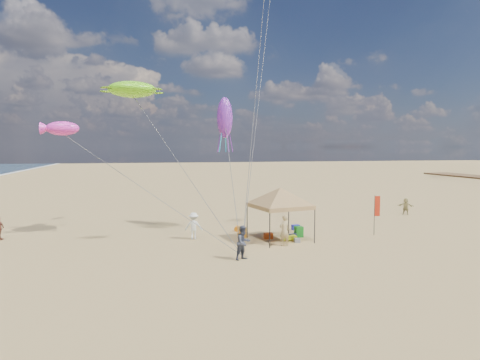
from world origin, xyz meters
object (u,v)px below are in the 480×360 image
Objects in this scene: chair_green at (299,232)px; person_near_b at (243,243)px; chair_yellow at (242,232)px; person_near_c at (194,226)px; person_far_c at (406,206)px; beach_cart at (289,238)px; cooler_blue at (296,227)px; feather_flag at (377,208)px; canopy_tent at (280,190)px; person_near_a at (284,230)px; cooler_red at (268,236)px.

person_near_b reaches higher than chair_green.
chair_yellow is 3.25m from person_near_c.
beach_cart is at bearing -110.55° from person_far_c.
cooler_blue is at bearing 18.58° from chair_yellow.
feather_flag is 12.36m from person_near_c.
person_near_b reaches higher than person_near_c.
person_far_c is (16.36, 5.91, 0.39)m from chair_yellow.
feather_flag is at bearing -9.31° from chair_yellow.
person_far_c reaches higher than chair_green.
canopy_tent reaches higher than chair_yellow.
cooler_blue is 0.28× the size of person_near_a.
feather_flag is 1.48× the size of person_near_b.
chair_green is 0.40× the size of person_near_c.
chair_yellow is (-2.15, 1.52, -2.93)m from canopy_tent.
canopy_tent reaches higher than chair_green.
chair_green is at bearing 25.48° from canopy_tent.
chair_green is (-0.61, -2.22, 0.16)m from cooler_blue.
person_near_c reaches higher than cooler_blue.
person_near_c is (-3.20, 0.04, 0.53)m from chair_yellow.
person_far_c is at bearing 24.59° from cooler_red.
cooler_red is 1.00× the size of cooler_blue.
person_near_c is (-7.54, -1.41, 0.69)m from cooler_blue.
cooler_red is 0.31× the size of person_near_c.
cooler_blue is at bearing 147.98° from feather_flag.
person_near_b is 20.99m from person_far_c.
person_near_c is 20.43m from person_far_c.
person_near_b reaches higher than chair_yellow.
person_far_c is at bearing 20.33° from cooler_blue.
chair_green is at bearing -172.78° from person_near_c.
chair_yellow is at bearing 168.36° from chair_green.
feather_flag is at bearing -6.88° from person_near_b.
cooler_red is 0.36× the size of person_far_c.
person_near_a reaches higher than cooler_red.
cooler_red is 1.80m from chair_yellow.
chair_yellow reaches higher than cooler_blue.
person_near_a is (-0.79, -1.30, 0.75)m from beach_cart.
feather_flag is 6.53m from beach_cart.
feather_flag is (6.88, 0.04, -1.44)m from canopy_tent.
person_near_a is (-7.10, -1.54, -0.89)m from feather_flag.
beach_cart is at bearing -37.50° from cooler_red.
cooler_red is 16.26m from person_far_c.
person_far_c is at bearing 29.21° from beach_cart.
person_near_b is at bearing 25.03° from person_near_a.
chair_green is (-5.30, 0.71, -1.49)m from feather_flag.
person_far_c is (14.78, 6.77, 0.55)m from cooler_red.
chair_green is at bearing 2.25° from cooler_red.
person_far_c is (14.44, 8.93, -0.21)m from person_near_a.
beach_cart is at bearing -134.93° from person_near_a.
chair_green is at bearing -142.28° from person_near_a.
person_near_c is (-12.23, 1.52, -0.96)m from feather_flag.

